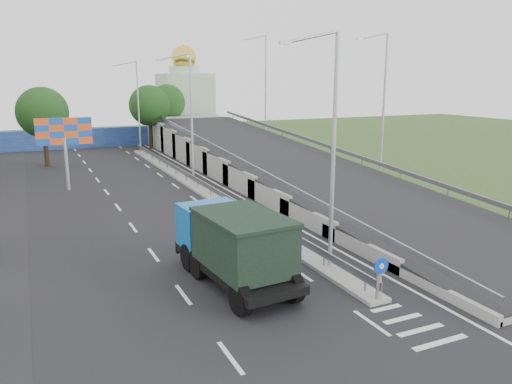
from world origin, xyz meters
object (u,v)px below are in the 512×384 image
sign_bollard (379,278)px  dump_truck (233,243)px  lamp_post_far (137,101)px  lamp_post_mid (189,112)px  church (185,100)px  billboard (64,135)px  lamp_post_near (330,140)px

sign_bollard → dump_truck: 5.98m
dump_truck → lamp_post_far: bearing=79.3°
lamp_post_mid → dump_truck: 20.49m
lamp_post_mid → church: 35.41m
billboard → lamp_post_near: bearing=-67.5°
lamp_post_mid → lamp_post_far: size_ratio=1.00×
sign_bollard → lamp_post_near: (0.11, 3.83, 4.77)m
church → dump_truck: church is taller
sign_bollard → lamp_post_near: lamp_post_near is taller
lamp_post_far → billboard: size_ratio=1.83×
lamp_post_mid → billboard: 9.47m
lamp_post_far → dump_truck: size_ratio=1.38×
church → dump_truck: size_ratio=1.89×
dump_truck → lamp_post_near: bearing=-9.6°
lamp_post_mid → lamp_post_far: bearing=90.0°
lamp_post_near → billboard: lamp_post_near is taller
sign_bollard → billboard: (-9.00, 25.83, 3.15)m
lamp_post_near → dump_truck: lamp_post_near is taller
sign_bollard → dump_truck: dump_truck is taller
lamp_post_near → dump_truck: bearing=174.9°
lamp_post_far → dump_truck: bearing=-96.2°
lamp_post_mid → church: bearing=73.8°
sign_bollard → church: bearing=80.2°
lamp_post_near → dump_truck: (-4.30, 0.38, -4.07)m
church → sign_bollard: bearing=-99.8°
billboard → dump_truck: 22.28m
lamp_post_far → billboard: bearing=-116.8°
lamp_post_near → billboard: (-9.11, 22.00, -1.62)m
sign_bollard → dump_truck: bearing=134.9°
billboard → church: bearing=59.3°
lamp_post_far → dump_truck: lamp_post_far is taller
lamp_post_mid → billboard: (-9.11, 2.00, -1.62)m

